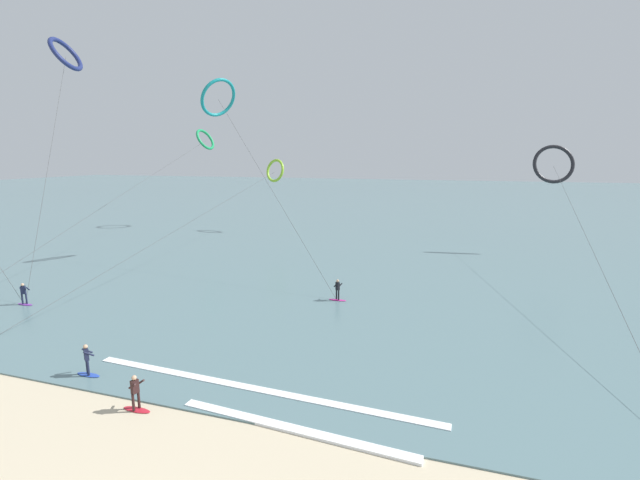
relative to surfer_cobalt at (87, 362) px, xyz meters
name	(u,v)px	position (x,y,z in m)	size (l,w,h in m)	color
sea_water	(418,200)	(8.27, 98.81, -0.78)	(400.00, 200.00, 0.08)	slate
surfer_cobalt	(87,362)	(0.00, 0.00, 0.00)	(1.40, 0.72, 1.70)	#2647B7
surfer_crimson	(136,395)	(4.50, -1.78, -0.08)	(1.40, 0.64, 1.70)	red
surfer_violet	(24,295)	(-13.33, 7.25, 0.00)	(1.40, 0.70, 1.70)	purple
surfer_magenta	(338,291)	(9.23, 15.37, 0.00)	(1.40, 0.72, 1.70)	#CC288E
kite_emerald	(205,140)	(-20.51, 45.22, 12.96)	(3.82, 42.99, 15.51)	#199351
kite_charcoal	(554,164)	(28.15, 39.82, 9.51)	(4.76, 40.16, 12.58)	black
kite_lime	(275,171)	(-8.14, 43.87, 8.29)	(3.65, 43.25, 10.88)	#8CC62D
kite_navy	(66,55)	(-17.28, 17.22, 19.58)	(5.35, 11.89, 22.00)	navy
kite_teal	(218,98)	(-6.98, 26.44, 16.49)	(18.15, 13.51, 19.28)	teal
wave_crest_near	(293,429)	(11.73, -1.06, -0.76)	(10.66, 0.50, 0.12)	white
wave_crest_mid	(254,389)	(8.76, 1.33, -0.76)	(18.57, 0.50, 0.12)	white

